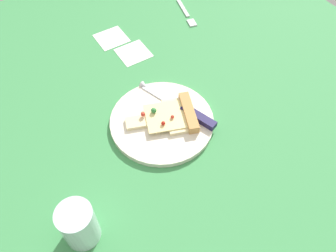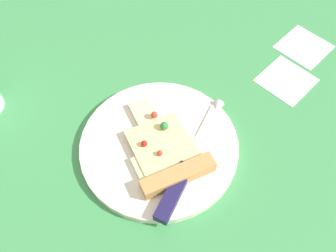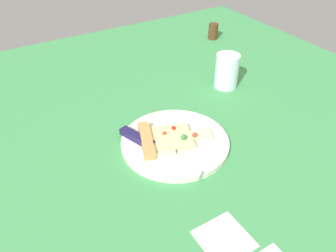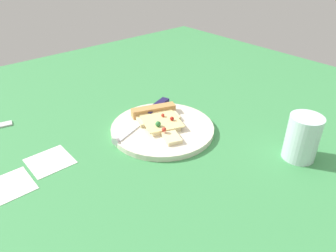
# 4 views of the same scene
# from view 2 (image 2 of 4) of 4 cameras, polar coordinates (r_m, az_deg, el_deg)

# --- Properties ---
(ground_plane) EXTENTS (1.56, 1.56, 0.03)m
(ground_plane) POSITION_cam_2_polar(r_m,az_deg,el_deg) (0.66, -3.29, -4.66)
(ground_plane) COLOR #3D8C4C
(ground_plane) RESTS_ON ground
(plate) EXTENTS (0.26, 0.26, 0.01)m
(plate) POSITION_cam_2_polar(r_m,az_deg,el_deg) (0.64, -1.30, -2.99)
(plate) COLOR silver
(plate) RESTS_ON ground_plane
(pizza_slice) EXTENTS (0.19, 0.14, 0.03)m
(pizza_slice) POSITION_cam_2_polar(r_m,az_deg,el_deg) (0.62, -0.34, -4.13)
(pizza_slice) COLOR beige
(pizza_slice) RESTS_ON plate
(knife) EXTENTS (0.10, 0.23, 0.02)m
(knife) POSITION_cam_2_polar(r_m,az_deg,el_deg) (0.61, 2.70, -6.20)
(knife) COLOR silver
(knife) RESTS_ON plate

